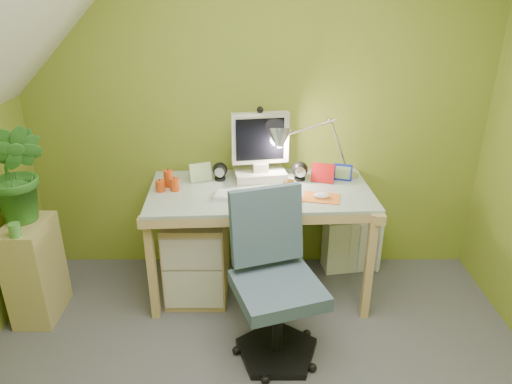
{
  "coord_description": "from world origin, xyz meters",
  "views": [
    {
      "loc": [
        -0.0,
        -1.57,
        1.99
      ],
      "look_at": [
        0.0,
        1.0,
        0.85
      ],
      "focal_mm": 33.0,
      "sensor_mm": 36.0,
      "label": 1
    }
  ],
  "objects_px": {
    "side_ledge": "(35,270)",
    "radiator": "(351,243)",
    "task_chair": "(278,288)",
    "potted_plant": "(18,173)",
    "monitor": "(260,142)",
    "desk_lamp": "(328,135)",
    "desk": "(260,241)"
  },
  "relations": [
    {
      "from": "side_ledge",
      "to": "task_chair",
      "type": "height_order",
      "value": "task_chair"
    },
    {
      "from": "potted_plant",
      "to": "radiator",
      "type": "height_order",
      "value": "potted_plant"
    },
    {
      "from": "desk",
      "to": "radiator",
      "type": "distance_m",
      "value": 0.76
    },
    {
      "from": "monitor",
      "to": "potted_plant",
      "type": "height_order",
      "value": "monitor"
    },
    {
      "from": "monitor",
      "to": "side_ledge",
      "type": "relative_size",
      "value": 0.79
    },
    {
      "from": "desk",
      "to": "desk_lamp",
      "type": "relative_size",
      "value": 2.29
    },
    {
      "from": "desk",
      "to": "desk_lamp",
      "type": "xyz_separation_m",
      "value": [
        0.45,
        0.18,
        0.7
      ]
    },
    {
      "from": "desk",
      "to": "potted_plant",
      "type": "xyz_separation_m",
      "value": [
        -1.43,
        -0.23,
        0.59
      ]
    },
    {
      "from": "potted_plant",
      "to": "radiator",
      "type": "relative_size",
      "value": 1.5
    },
    {
      "from": "side_ledge",
      "to": "radiator",
      "type": "bearing_deg",
      "value": 14.4
    },
    {
      "from": "monitor",
      "to": "potted_plant",
      "type": "distance_m",
      "value": 1.49
    },
    {
      "from": "side_ledge",
      "to": "desk",
      "type": "bearing_deg",
      "value": 11.1
    },
    {
      "from": "side_ledge",
      "to": "radiator",
      "type": "relative_size",
      "value": 1.59
    },
    {
      "from": "radiator",
      "to": "task_chair",
      "type": "bearing_deg",
      "value": -131.85
    },
    {
      "from": "task_chair",
      "to": "side_ledge",
      "type": "bearing_deg",
      "value": 147.48
    },
    {
      "from": "monitor",
      "to": "radiator",
      "type": "relative_size",
      "value": 1.26
    },
    {
      "from": "monitor",
      "to": "side_ledge",
      "type": "xyz_separation_m",
      "value": [
        -1.43,
        -0.46,
        -0.7
      ]
    },
    {
      "from": "task_chair",
      "to": "potted_plant",
      "type": "bearing_deg",
      "value": 145.72
    },
    {
      "from": "side_ledge",
      "to": "potted_plant",
      "type": "bearing_deg",
      "value": 90.0
    },
    {
      "from": "monitor",
      "to": "potted_plant",
      "type": "bearing_deg",
      "value": -173.72
    },
    {
      "from": "desk_lamp",
      "to": "side_ledge",
      "type": "distance_m",
      "value": 2.07
    },
    {
      "from": "potted_plant",
      "to": "monitor",
      "type": "bearing_deg",
      "value": 16.03
    },
    {
      "from": "desk_lamp",
      "to": "radiator",
      "type": "relative_size",
      "value": 1.51
    },
    {
      "from": "desk_lamp",
      "to": "task_chair",
      "type": "xyz_separation_m",
      "value": [
        -0.36,
        -0.84,
        -0.62
      ]
    },
    {
      "from": "desk_lamp",
      "to": "radiator",
      "type": "bearing_deg",
      "value": 4.74
    },
    {
      "from": "radiator",
      "to": "desk",
      "type": "bearing_deg",
      "value": -168.06
    },
    {
      "from": "task_chair",
      "to": "radiator",
      "type": "relative_size",
      "value": 2.25
    },
    {
      "from": "desk_lamp",
      "to": "potted_plant",
      "type": "bearing_deg",
      "value": 177.86
    },
    {
      "from": "potted_plant",
      "to": "radiator",
      "type": "bearing_deg",
      "value": 13.12
    },
    {
      "from": "task_chair",
      "to": "monitor",
      "type": "bearing_deg",
      "value": 77.89
    },
    {
      "from": "monitor",
      "to": "radiator",
      "type": "height_order",
      "value": "monitor"
    },
    {
      "from": "side_ledge",
      "to": "radiator",
      "type": "distance_m",
      "value": 2.19
    }
  ]
}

